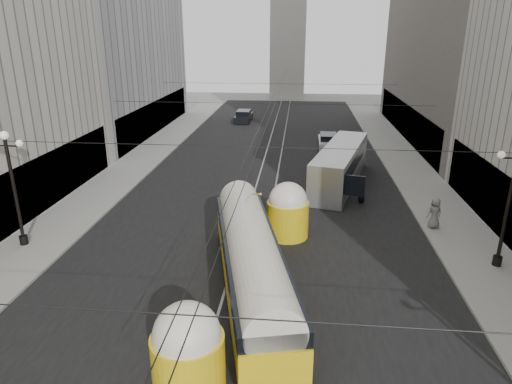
# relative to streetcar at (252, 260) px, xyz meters

# --- Properties ---
(road) EXTENTS (20.00, 85.00, 0.02)m
(road) POSITION_rel_streetcar_xyz_m (-0.50, 17.97, -1.63)
(road) COLOR black
(road) RESTS_ON ground
(sidewalk_left) EXTENTS (4.00, 72.00, 0.15)m
(sidewalk_left) POSITION_rel_streetcar_xyz_m (-12.50, 21.47, -1.56)
(sidewalk_left) COLOR gray
(sidewalk_left) RESTS_ON ground
(sidewalk_right) EXTENTS (4.00, 72.00, 0.15)m
(sidewalk_right) POSITION_rel_streetcar_xyz_m (11.50, 21.47, -1.56)
(sidewalk_right) COLOR gray
(sidewalk_right) RESTS_ON ground
(rail_left) EXTENTS (0.12, 85.00, 0.04)m
(rail_left) POSITION_rel_streetcar_xyz_m (-1.25, 17.97, -1.63)
(rail_left) COLOR gray
(rail_left) RESTS_ON ground
(rail_right) EXTENTS (0.12, 85.00, 0.04)m
(rail_right) POSITION_rel_streetcar_xyz_m (0.25, 17.97, -1.63)
(rail_right) COLOR gray
(rail_right) RESTS_ON ground
(building_left_far) EXTENTS (12.60, 28.60, 28.60)m
(building_left_far) POSITION_rel_streetcar_xyz_m (-20.49, 33.47, 12.68)
(building_left_far) COLOR #999999
(building_left_far) RESTS_ON ground
(distant_tower) EXTENTS (6.00, 6.00, 31.36)m
(distant_tower) POSITION_rel_streetcar_xyz_m (-0.50, 65.47, 13.34)
(distant_tower) COLOR #B2AFA8
(distant_tower) RESTS_ON ground
(lamppost_left_mid) EXTENTS (1.86, 0.44, 6.37)m
(lamppost_left_mid) POSITION_rel_streetcar_xyz_m (-13.10, 3.47, 2.11)
(lamppost_left_mid) COLOR black
(lamppost_left_mid) RESTS_ON sidewalk_left
(lamppost_right_mid) EXTENTS (1.86, 0.44, 6.37)m
(lamppost_right_mid) POSITION_rel_streetcar_xyz_m (12.10, 3.47, 2.11)
(lamppost_right_mid) COLOR black
(lamppost_right_mid) RESTS_ON sidewalk_right
(catenary) EXTENTS (25.00, 72.00, 0.23)m
(catenary) POSITION_rel_streetcar_xyz_m (-0.38, 16.96, 4.25)
(catenary) COLOR black
(catenary) RESTS_ON ground
(streetcar) EXTENTS (5.26, 14.97, 3.34)m
(streetcar) POSITION_rel_streetcar_xyz_m (0.00, 0.00, 0.00)
(streetcar) COLOR yellow
(streetcar) RESTS_ON ground
(city_bus) EXTENTS (5.33, 12.15, 2.99)m
(city_bus) POSITION_rel_streetcar_xyz_m (5.18, 16.25, 0.00)
(city_bus) COLOR #A7A9AC
(city_bus) RESTS_ON ground
(sedan_white_far) EXTENTS (1.92, 4.60, 1.45)m
(sedan_white_far) POSITION_rel_streetcar_xyz_m (4.91, 27.89, -0.98)
(sedan_white_far) COLOR white
(sedan_white_far) RESTS_ON ground
(sedan_dark_far) EXTENTS (2.05, 4.75, 1.48)m
(sedan_dark_far) POSITION_rel_streetcar_xyz_m (-5.42, 41.22, -0.96)
(sedan_dark_far) COLOR black
(sedan_dark_far) RESTS_ON ground
(pedestrian_sidewalk_right) EXTENTS (1.05, 0.84, 1.88)m
(pedestrian_sidewalk_right) POSITION_rel_streetcar_xyz_m (10.14, 7.97, -0.54)
(pedestrian_sidewalk_right) COLOR slate
(pedestrian_sidewalk_right) RESTS_ON sidewalk_right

